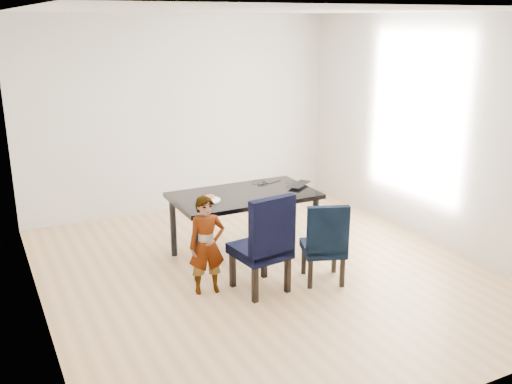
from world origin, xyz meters
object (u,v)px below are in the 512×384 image
laptop (295,184)px  plate (209,200)px  chair_left (260,242)px  chair_right (323,241)px  dining_table (244,225)px  child (207,245)px

laptop → plate: bearing=-29.4°
chair_left → plate: (-0.22, 0.77, 0.24)m
chair_right → plate: chair_right is taller
dining_table → chair_left: (-0.23, -0.84, 0.14)m
dining_table → child: child is taller
plate → chair_left: bearing=-74.3°
child → plate: size_ratio=4.03×
chair_right → plate: size_ratio=3.52×
chair_right → laptop: (0.23, 0.97, 0.33)m
dining_table → plate: plate is taller
chair_left → laptop: size_ratio=2.81×
dining_table → laptop: bearing=1.6°
chair_left → chair_right: 0.69m
child → plate: (0.27, 0.58, 0.26)m
chair_left → laptop: (0.91, 0.86, 0.25)m
child → plate: bearing=75.6°
chair_left → plate: bearing=98.6°
dining_table → child: size_ratio=1.61×
dining_table → chair_right: size_ratio=1.84×
chair_left → laptop: 1.28m
plate → dining_table: bearing=8.6°
chair_left → child: size_ratio=1.03×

